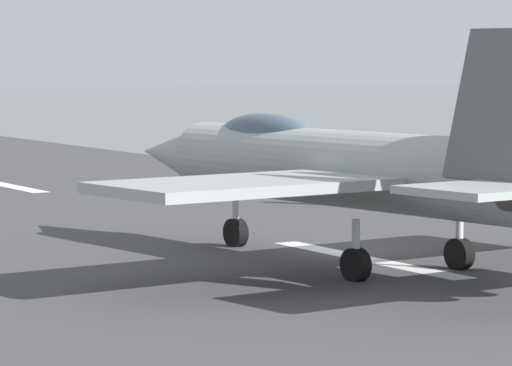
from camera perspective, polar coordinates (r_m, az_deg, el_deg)
ground_plane at (r=39.25m, az=3.32°, el=-2.68°), size 400.00×400.00×0.00m
runway_strip at (r=39.23m, az=3.33°, el=-2.67°), size 240.00×26.00×0.02m
fighter_jet at (r=36.83m, az=3.78°, el=0.59°), size 17.61×14.86×5.60m
crew_person at (r=52.36m, az=2.72°, el=0.08°), size 0.39×0.68×1.68m
marker_cone_far at (r=64.81m, az=1.34°, el=0.47°), size 0.44×0.44×0.55m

